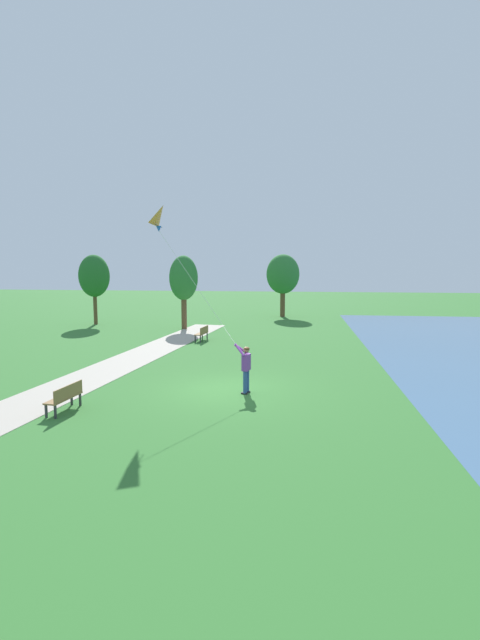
% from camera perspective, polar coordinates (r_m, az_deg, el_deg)
% --- Properties ---
extents(ground_plane, '(120.00, 120.00, 0.00)m').
position_cam_1_polar(ground_plane, '(17.63, -1.54, -8.58)').
color(ground_plane, '#33702D').
extents(walkway_path, '(6.07, 32.06, 0.02)m').
position_cam_1_polar(walkway_path, '(21.11, -16.73, -6.23)').
color(walkway_path, '#ADA393').
rests_on(walkway_path, ground).
extents(person_kite_flyer, '(0.63, 0.51, 1.83)m').
position_cam_1_polar(person_kite_flyer, '(16.94, 0.70, -5.57)').
color(person_kite_flyer, '#232328').
rests_on(person_kite_flyer, ground).
extents(flying_kite, '(3.19, 1.61, 5.13)m').
position_cam_1_polar(flying_kite, '(18.13, -9.41, 12.18)').
color(flying_kite, orange).
extents(park_bench_near_walkway, '(0.61, 1.54, 0.88)m').
position_cam_1_polar(park_bench_near_walkway, '(16.03, -20.66, -8.74)').
color(park_bench_near_walkway, olive).
rests_on(park_bench_near_walkway, ground).
extents(park_bench_far_walkway, '(0.61, 1.54, 0.88)m').
position_cam_1_polar(park_bench_far_walkway, '(28.43, -4.64, -1.53)').
color(park_bench_far_walkway, olive).
rests_on(park_bench_far_walkway, ground).
extents(tree_treeline_center, '(2.37, 2.06, 5.36)m').
position_cam_1_polar(tree_treeline_center, '(37.36, -17.49, 5.15)').
color(tree_treeline_center, brown).
rests_on(tree_treeline_center, ground).
extents(tree_lakeside_near, '(2.04, 1.93, 5.26)m').
position_cam_1_polar(tree_lakeside_near, '(33.34, -6.95, 5.04)').
color(tree_lakeside_near, brown).
rests_on(tree_lakeside_near, ground).
extents(tree_behind_path, '(2.88, 2.40, 5.48)m').
position_cam_1_polar(tree_behind_path, '(40.98, 5.29, 5.57)').
color(tree_behind_path, brown).
rests_on(tree_behind_path, ground).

